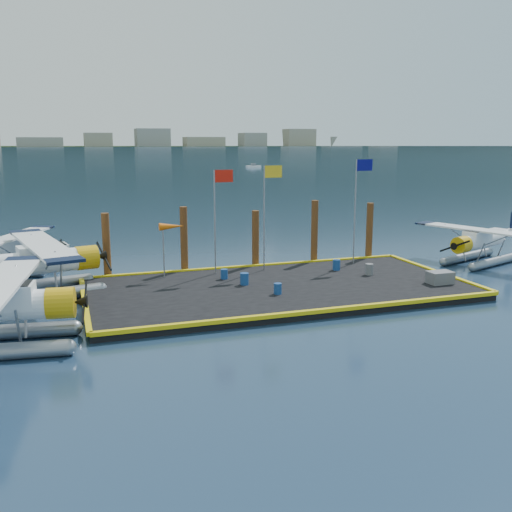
{
  "coord_description": "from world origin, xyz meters",
  "views": [
    {
      "loc": [
        -10.61,
        -27.71,
        7.98
      ],
      "look_at": [
        -0.61,
        2.0,
        1.67
      ],
      "focal_mm": 40.0,
      "sensor_mm": 36.0,
      "label": 1
    }
  ],
  "objects_px": {
    "flagpole_blue": "(358,195)",
    "windsock": "(171,228)",
    "drum_5": "(224,274)",
    "piling_3": "(314,234)",
    "piling_0": "(107,248)",
    "drum_0": "(244,279)",
    "seaplane_d": "(480,243)",
    "piling_4": "(369,233)",
    "seaplane_c": "(9,251)",
    "seaplane_b": "(35,267)",
    "crate": "(440,277)",
    "flagpole_yellow": "(267,201)",
    "drum_4": "(336,265)",
    "piling_1": "(184,242)",
    "flagpole_red": "(218,205)",
    "drum_3": "(278,289)",
    "drum_2": "(369,269)",
    "piling_2": "(256,241)"
  },
  "relations": [
    {
      "from": "flagpole_yellow",
      "to": "windsock",
      "type": "distance_m",
      "value": 5.87
    },
    {
      "from": "crate",
      "to": "piling_3",
      "type": "relative_size",
      "value": 0.31
    },
    {
      "from": "flagpole_red",
      "to": "seaplane_d",
      "type": "bearing_deg",
      "value": -3.64
    },
    {
      "from": "drum_2",
      "to": "piling_2",
      "type": "bearing_deg",
      "value": 138.39
    },
    {
      "from": "drum_2",
      "to": "drum_3",
      "type": "bearing_deg",
      "value": -160.72
    },
    {
      "from": "piling_1",
      "to": "piling_2",
      "type": "bearing_deg",
      "value": 0.0
    },
    {
      "from": "drum_5",
      "to": "piling_2",
      "type": "relative_size",
      "value": 0.15
    },
    {
      "from": "piling_3",
      "to": "crate",
      "type": "bearing_deg",
      "value": -62.94
    },
    {
      "from": "drum_2",
      "to": "drum_5",
      "type": "height_order",
      "value": "drum_2"
    },
    {
      "from": "piling_2",
      "to": "piling_3",
      "type": "bearing_deg",
      "value": 0.0
    },
    {
      "from": "drum_3",
      "to": "flagpole_red",
      "type": "height_order",
      "value": "flagpole_red"
    },
    {
      "from": "seaplane_d",
      "to": "windsock",
      "type": "distance_m",
      "value": 20.38
    },
    {
      "from": "drum_4",
      "to": "piling_4",
      "type": "bearing_deg",
      "value": 37.8
    },
    {
      "from": "piling_0",
      "to": "piling_1",
      "type": "distance_m",
      "value": 4.5
    },
    {
      "from": "seaplane_c",
      "to": "drum_3",
      "type": "xyz_separation_m",
      "value": [
        13.37,
        -11.4,
        -0.66
      ]
    },
    {
      "from": "crate",
      "to": "drum_0",
      "type": "bearing_deg",
      "value": 163.01
    },
    {
      "from": "drum_4",
      "to": "crate",
      "type": "relative_size",
      "value": 0.48
    },
    {
      "from": "drum_0",
      "to": "flagpole_yellow",
      "type": "distance_m",
      "value": 5.44
    },
    {
      "from": "flagpole_blue",
      "to": "windsock",
      "type": "relative_size",
      "value": 2.08
    },
    {
      "from": "drum_5",
      "to": "piling_3",
      "type": "bearing_deg",
      "value": 23.93
    },
    {
      "from": "piling_1",
      "to": "piling_2",
      "type": "relative_size",
      "value": 1.11
    },
    {
      "from": "seaplane_d",
      "to": "piling_4",
      "type": "distance_m",
      "value": 7.29
    },
    {
      "from": "piling_0",
      "to": "piling_3",
      "type": "relative_size",
      "value": 0.93
    },
    {
      "from": "seaplane_d",
      "to": "piling_3",
      "type": "bearing_deg",
      "value": 55.3
    },
    {
      "from": "seaplane_b",
      "to": "drum_3",
      "type": "distance_m",
      "value": 12.58
    },
    {
      "from": "windsock",
      "to": "drum_2",
      "type": "bearing_deg",
      "value": -16.15
    },
    {
      "from": "piling_3",
      "to": "seaplane_d",
      "type": "bearing_deg",
      "value": -14.19
    },
    {
      "from": "drum_4",
      "to": "piling_0",
      "type": "height_order",
      "value": "piling_0"
    },
    {
      "from": "drum_5",
      "to": "crate",
      "type": "xyz_separation_m",
      "value": [
        10.85,
        -4.73,
        0.05
      ]
    },
    {
      "from": "piling_0",
      "to": "drum_0",
      "type": "bearing_deg",
      "value": -34.48
    },
    {
      "from": "seaplane_c",
      "to": "seaplane_d",
      "type": "xyz_separation_m",
      "value": [
        29.28,
        -7.09,
        0.03
      ]
    },
    {
      "from": "piling_2",
      "to": "piling_3",
      "type": "height_order",
      "value": "piling_3"
    },
    {
      "from": "drum_0",
      "to": "piling_1",
      "type": "bearing_deg",
      "value": 116.24
    },
    {
      "from": "drum_0",
      "to": "flagpole_red",
      "type": "xyz_separation_m",
      "value": [
        -0.6,
        3.07,
        3.67
      ]
    },
    {
      "from": "seaplane_c",
      "to": "crate",
      "type": "distance_m",
      "value": 25.59
    },
    {
      "from": "flagpole_blue",
      "to": "piling_1",
      "type": "height_order",
      "value": "flagpole_blue"
    },
    {
      "from": "seaplane_b",
      "to": "windsock",
      "type": "bearing_deg",
      "value": 82.45
    },
    {
      "from": "drum_5",
      "to": "flagpole_blue",
      "type": "height_order",
      "value": "flagpole_blue"
    },
    {
      "from": "drum_4",
      "to": "piling_1",
      "type": "xyz_separation_m",
      "value": [
        -8.61,
        3.01,
        1.38
      ]
    },
    {
      "from": "seaplane_b",
      "to": "crate",
      "type": "xyz_separation_m",
      "value": [
        20.75,
        -5.52,
        -0.91
      ]
    },
    {
      "from": "crate",
      "to": "piling_2",
      "type": "distance_m",
      "value": 11.2
    },
    {
      "from": "flagpole_red",
      "to": "piling_3",
      "type": "distance_m",
      "value": 7.33
    },
    {
      "from": "seaplane_d",
      "to": "piling_3",
      "type": "relative_size",
      "value": 2.03
    },
    {
      "from": "seaplane_b",
      "to": "flagpole_blue",
      "type": "relative_size",
      "value": 1.64
    },
    {
      "from": "seaplane_b",
      "to": "piling_3",
      "type": "distance_m",
      "value": 16.93
    },
    {
      "from": "drum_4",
      "to": "windsock",
      "type": "height_order",
      "value": "windsock"
    },
    {
      "from": "seaplane_c",
      "to": "piling_0",
      "type": "relative_size",
      "value": 2.1
    },
    {
      "from": "seaplane_d",
      "to": "flagpole_red",
      "type": "xyz_separation_m",
      "value": [
        -17.53,
        1.11,
        3.03
      ]
    },
    {
      "from": "seaplane_c",
      "to": "drum_5",
      "type": "xyz_separation_m",
      "value": [
        11.67,
        -7.42,
        -0.66
      ]
    },
    {
      "from": "piling_1",
      "to": "piling_2",
      "type": "height_order",
      "value": "piling_1"
    }
  ]
}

